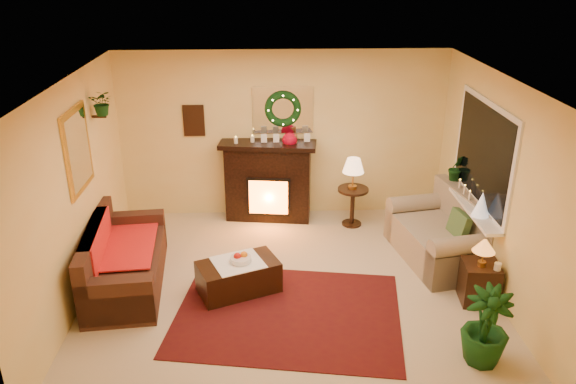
{
  "coord_description": "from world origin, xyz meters",
  "views": [
    {
      "loc": [
        -0.26,
        -6.05,
        3.88
      ],
      "look_at": [
        0.0,
        0.35,
        1.15
      ],
      "focal_mm": 35.0,
      "sensor_mm": 36.0,
      "label": 1
    }
  ],
  "objects_px": {
    "side_table_round": "(352,205)",
    "coffee_table": "(238,276)",
    "end_table_square": "(479,281)",
    "fireplace": "(268,186)",
    "loveseat": "(439,231)",
    "sofa": "(125,254)"
  },
  "relations": [
    {
      "from": "sofa",
      "to": "side_table_round",
      "type": "distance_m",
      "value": 3.46
    },
    {
      "from": "side_table_round",
      "to": "coffee_table",
      "type": "relative_size",
      "value": 0.63
    },
    {
      "from": "loveseat",
      "to": "end_table_square",
      "type": "relative_size",
      "value": 3.11
    },
    {
      "from": "side_table_round",
      "to": "coffee_table",
      "type": "bearing_deg",
      "value": -132.92
    },
    {
      "from": "sofa",
      "to": "end_table_square",
      "type": "height_order",
      "value": "sofa"
    },
    {
      "from": "loveseat",
      "to": "side_table_round",
      "type": "bearing_deg",
      "value": 122.33
    },
    {
      "from": "end_table_square",
      "to": "coffee_table",
      "type": "distance_m",
      "value": 2.91
    },
    {
      "from": "sofa",
      "to": "fireplace",
      "type": "relative_size",
      "value": 1.48
    },
    {
      "from": "side_table_round",
      "to": "coffee_table",
      "type": "height_order",
      "value": "side_table_round"
    },
    {
      "from": "end_table_square",
      "to": "coffee_table",
      "type": "xyz_separation_m",
      "value": [
        -2.89,
        0.32,
        -0.06
      ]
    },
    {
      "from": "loveseat",
      "to": "end_table_square",
      "type": "bearing_deg",
      "value": -89.82
    },
    {
      "from": "end_table_square",
      "to": "loveseat",
      "type": "bearing_deg",
      "value": 100.9
    },
    {
      "from": "side_table_round",
      "to": "sofa",
      "type": "bearing_deg",
      "value": -153.08
    },
    {
      "from": "fireplace",
      "to": "loveseat",
      "type": "xyz_separation_m",
      "value": [
        2.3,
        -1.39,
        -0.13
      ]
    },
    {
      "from": "sofa",
      "to": "side_table_round",
      "type": "bearing_deg",
      "value": 21.51
    },
    {
      "from": "fireplace",
      "to": "side_table_round",
      "type": "xyz_separation_m",
      "value": [
        1.28,
        -0.31,
        -0.23
      ]
    },
    {
      "from": "loveseat",
      "to": "coffee_table",
      "type": "height_order",
      "value": "loveseat"
    },
    {
      "from": "end_table_square",
      "to": "sofa",
      "type": "bearing_deg",
      "value": 172.59
    },
    {
      "from": "fireplace",
      "to": "coffee_table",
      "type": "height_order",
      "value": "fireplace"
    },
    {
      "from": "sofa",
      "to": "fireplace",
      "type": "xyz_separation_m",
      "value": [
        1.8,
        1.87,
        0.12
      ]
    },
    {
      "from": "end_table_square",
      "to": "fireplace",
      "type": "bearing_deg",
      "value": 135.77
    },
    {
      "from": "side_table_round",
      "to": "end_table_square",
      "type": "xyz_separation_m",
      "value": [
        1.21,
        -2.13,
        -0.05
      ]
    }
  ]
}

